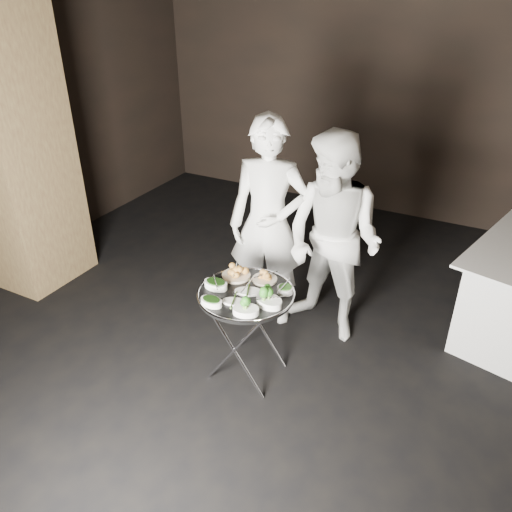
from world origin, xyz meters
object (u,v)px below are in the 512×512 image
at_px(serving_tray, 246,294).
at_px(waiter_right, 333,241).
at_px(waiter_left, 268,225).
at_px(tray_stand, 247,330).

relative_size(serving_tray, waiter_right, 0.40).
bearing_deg(serving_tray, waiter_left, 105.03).
height_order(tray_stand, waiter_left, waiter_left).
relative_size(tray_stand, serving_tray, 1.03).
xyz_separation_m(tray_stand, serving_tray, (0.00, 0.00, 0.32)).
bearing_deg(serving_tray, waiter_right, 66.38).
bearing_deg(waiter_right, serving_tray, -98.76).
distance_m(tray_stand, serving_tray, 0.32).
distance_m(tray_stand, waiter_left, 0.92).
relative_size(serving_tray, waiter_left, 0.39).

